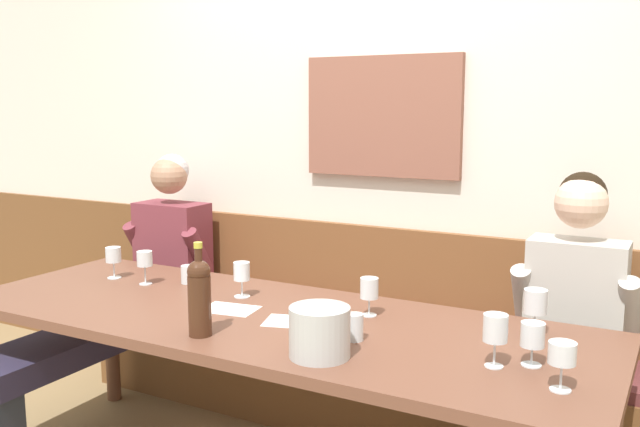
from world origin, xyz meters
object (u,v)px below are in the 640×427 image
at_px(wine_glass_mid_left, 496,329).
at_px(wall_bench, 349,367).
at_px(wine_bottle_green_tall, 199,295).
at_px(wine_glass_left_end, 533,337).
at_px(wine_glass_center_rear, 113,256).
at_px(wine_glass_right_end, 242,273).
at_px(person_center_right_seat, 123,292).
at_px(water_tumbler_center, 355,327).
at_px(wine_glass_mid_right, 145,261).
at_px(person_left_seat, 556,367).
at_px(dining_table, 265,333).
at_px(ice_bucket, 320,332).
at_px(wine_glass_by_bottle, 369,290).
at_px(water_tumbler_left, 188,274).
at_px(wine_glass_near_bucket, 535,304).
at_px(wine_glass_center_front, 562,355).

bearing_deg(wine_glass_mid_left, wall_bench, 137.27).
relative_size(wine_bottle_green_tall, wine_glass_left_end, 2.41).
bearing_deg(wine_glass_center_rear, wine_glass_right_end, 2.07).
distance_m(person_center_right_seat, water_tumbler_center, 1.54).
bearing_deg(wine_glass_mid_right, wine_glass_left_end, -5.47).
xyz_separation_m(person_left_seat, wine_glass_center_rear, (-1.92, -0.18, 0.23)).
bearing_deg(wine_glass_mid_left, dining_table, 173.62).
relative_size(wall_bench, wine_glass_left_end, 20.91).
distance_m(ice_bucket, wine_bottle_green_tall, 0.46).
height_order(person_left_seat, wine_glass_center_rear, person_left_seat).
xyz_separation_m(wine_glass_by_bottle, wine_glass_left_end, (0.64, -0.22, -0.01)).
bearing_deg(dining_table, person_left_seat, 17.79).
xyz_separation_m(wall_bench, wine_glass_mid_left, (0.89, -0.82, 0.57)).
bearing_deg(wine_glass_right_end, wine_bottle_green_tall, -71.92).
relative_size(person_center_right_seat, wine_glass_center_rear, 9.20).
bearing_deg(dining_table, wall_bench, 90.00).
distance_m(person_left_seat, wine_glass_by_bottle, 0.71).
distance_m(wine_glass_by_bottle, water_tumbler_left, 0.91).
relative_size(person_left_seat, wine_glass_mid_right, 8.92).
xyz_separation_m(wine_glass_by_bottle, wine_glass_near_bucket, (0.59, 0.07, 0.01)).
xyz_separation_m(dining_table, wine_bottle_green_tall, (-0.07, -0.30, 0.21)).
xyz_separation_m(wine_glass_mid_right, wine_glass_near_bucket, (1.65, 0.13, 0.00)).
height_order(wall_bench, wine_glass_mid_left, wall_bench).
bearing_deg(wine_glass_mid_left, wine_glass_mid_right, 171.99).
relative_size(ice_bucket, wine_glass_center_front, 1.38).
distance_m(wine_glass_left_end, water_tumbler_center, 0.58).
relative_size(person_center_right_seat, wine_glass_mid_left, 8.08).
bearing_deg(wine_glass_mid_right, wine_glass_center_rear, 176.12).
bearing_deg(water_tumbler_center, person_left_seat, 35.04).
relative_size(wall_bench, wine_glass_mid_left, 17.23).
relative_size(wall_bench, wine_glass_by_bottle, 19.42).
distance_m(dining_table, wine_glass_center_rear, 0.94).
bearing_deg(person_left_seat, dining_table, -162.21).
bearing_deg(wine_bottle_green_tall, wine_glass_center_rear, 152.56).
distance_m(wall_bench, wine_glass_mid_left, 1.34).
xyz_separation_m(person_left_seat, wine_glass_center_front, (0.09, -0.51, 0.23)).
height_order(person_center_right_seat, wine_glass_by_bottle, person_center_right_seat).
distance_m(dining_table, wine_glass_mid_right, 0.74).
relative_size(ice_bucket, water_tumbler_center, 2.11).
bearing_deg(wine_glass_center_rear, wall_bench, 32.58).
height_order(dining_table, wine_glass_left_end, wine_glass_left_end).
height_order(wine_glass_mid_right, water_tumbler_left, wine_glass_mid_right).
xyz_separation_m(dining_table, wine_glass_center_rear, (-0.91, 0.14, 0.17)).
xyz_separation_m(wall_bench, wine_glass_right_end, (-0.22, -0.56, 0.55)).
relative_size(wine_glass_center_front, water_tumbler_center, 1.52).
bearing_deg(person_center_right_seat, wine_glass_right_end, -11.10).
bearing_deg(wine_glass_center_front, wine_glass_mid_right, 170.17).
bearing_deg(person_left_seat, wine_glass_right_end, -172.66).
bearing_deg(person_left_seat, wine_glass_by_bottle, -168.06).
xyz_separation_m(wine_glass_near_bucket, water_tumbler_center, (-0.52, -0.35, -0.06)).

